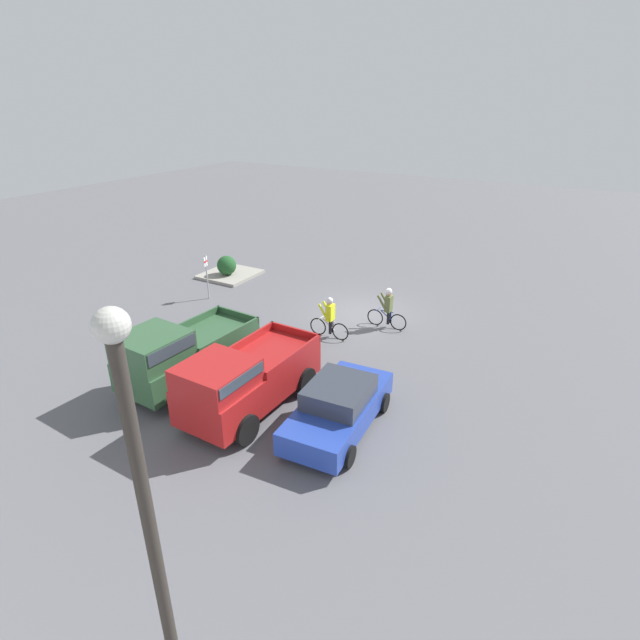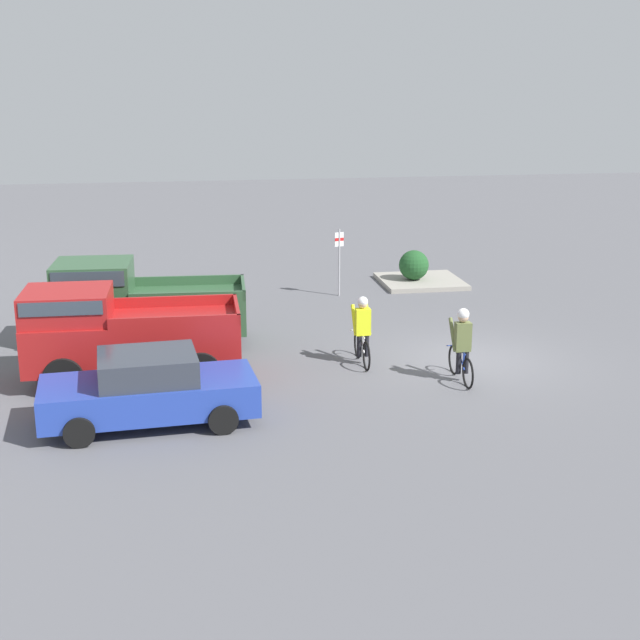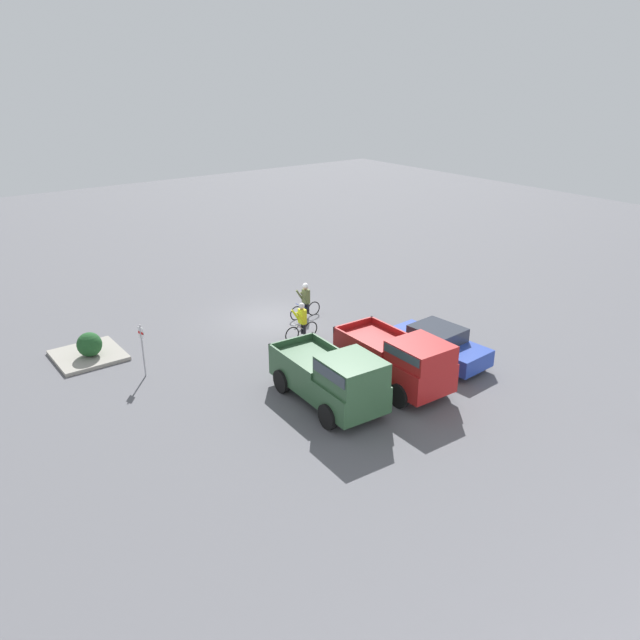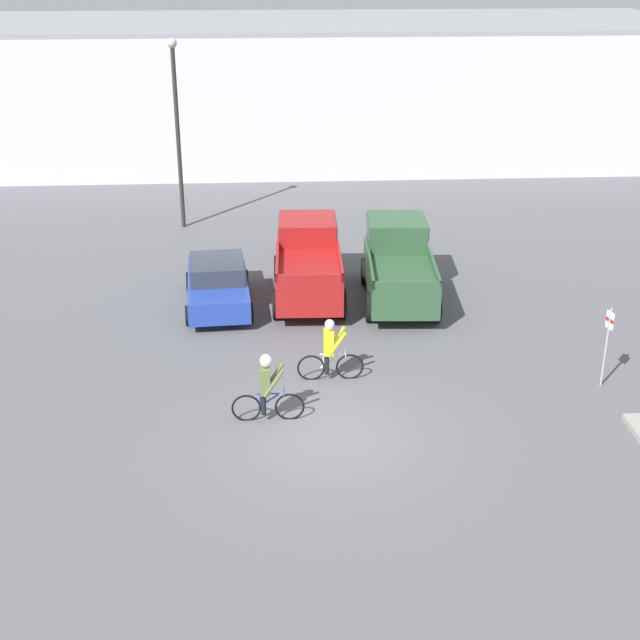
# 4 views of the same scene
# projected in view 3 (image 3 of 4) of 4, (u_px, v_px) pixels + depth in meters

# --- Properties ---
(ground_plane) EXTENTS (80.00, 80.00, 0.00)m
(ground_plane) POSITION_uv_depth(u_px,v_px,m) (271.00, 319.00, 29.58)
(ground_plane) COLOR #56565B
(sedan_0) EXTENTS (2.20, 4.39, 1.48)m
(sedan_0) POSITION_uv_depth(u_px,v_px,m) (437.00, 344.00, 25.18)
(sedan_0) COLOR #233D9E
(sedan_0) RESTS_ON ground_plane
(pickup_truck_0) EXTENTS (2.29, 4.86, 2.18)m
(pickup_truck_0) POSITION_uv_depth(u_px,v_px,m) (398.00, 359.00, 22.95)
(pickup_truck_0) COLOR maroon
(pickup_truck_0) RESTS_ON ground_plane
(pickup_truck_1) EXTENTS (2.41, 4.94, 2.23)m
(pickup_truck_1) POSITION_uv_depth(u_px,v_px,m) (334.00, 377.00, 21.58)
(pickup_truck_1) COLOR #2D5133
(pickup_truck_1) RESTS_ON ground_plane
(cyclist_0) EXTENTS (1.72, 0.46, 1.71)m
(cyclist_0) POSITION_uv_depth(u_px,v_px,m) (302.00, 321.00, 27.16)
(cyclist_0) COLOR black
(cyclist_0) RESTS_ON ground_plane
(cyclist_1) EXTENTS (1.74, 0.46, 1.75)m
(cyclist_1) POSITION_uv_depth(u_px,v_px,m) (305.00, 300.00, 29.51)
(cyclist_1) COLOR black
(cyclist_1) RESTS_ON ground_plane
(fire_lane_sign) EXTENTS (0.10, 0.30, 2.15)m
(fire_lane_sign) POSITION_uv_depth(u_px,v_px,m) (142.00, 345.00, 23.69)
(fire_lane_sign) COLOR #9E9EA3
(fire_lane_sign) RESTS_ON ground_plane
(curb_island) EXTENTS (2.62, 2.70, 0.15)m
(curb_island) POSITION_uv_depth(u_px,v_px,m) (88.00, 355.00, 25.74)
(curb_island) COLOR gray
(curb_island) RESTS_ON ground_plane
(shrub) EXTENTS (1.00, 1.00, 1.00)m
(shrub) POSITION_uv_depth(u_px,v_px,m) (89.00, 344.00, 25.34)
(shrub) COLOR #1E4C23
(shrub) RESTS_ON curb_island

